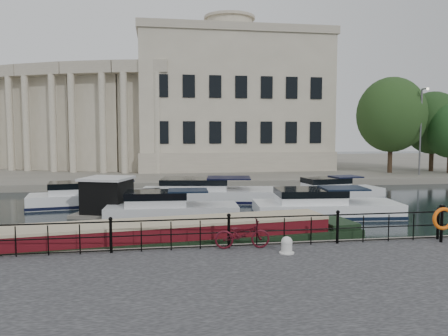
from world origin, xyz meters
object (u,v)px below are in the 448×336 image
Objects in this scene: bicycle at (242,234)px; life_ring_post at (443,219)px; mooring_bollard at (287,245)px; harbour_hut at (107,198)px; narrowboat at (168,242)px.

bicycle is 7.41m from life_ring_post.
bicycle is 1.40× the size of life_ring_post.
harbour_hut is (-6.94, 10.71, 0.14)m from mooring_bollard.
bicycle is at bearing -41.18° from harbour_hut.
narrowboat is at bearing 143.88° from mooring_bollard.
narrowboat is (-2.52, 1.99, -0.69)m from bicycle.
bicycle is at bearing 177.34° from life_ring_post.
mooring_bollard is 4.81m from narrowboat.
life_ring_post is (6.05, 0.49, 0.59)m from mooring_bollard.
bicycle reaches higher than mooring_bollard.
life_ring_post is at bearing -89.99° from bicycle.
life_ring_post is at bearing 4.58° from mooring_bollard.
mooring_bollard is (1.35, -0.83, -0.24)m from bicycle.
harbour_hut reaches higher than life_ring_post.
harbour_hut is at bearing 122.94° from mooring_bollard.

